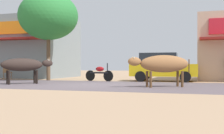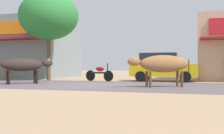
{
  "view_description": "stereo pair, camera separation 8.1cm",
  "coord_description": "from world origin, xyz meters",
  "px_view_note": "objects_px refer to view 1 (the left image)",
  "views": [
    {
      "loc": [
        5.14,
        -12.83,
        0.9
      ],
      "look_at": [
        0.65,
        1.68,
        0.84
      ],
      "focal_mm": 46.58,
      "sensor_mm": 36.0,
      "label": 1
    },
    {
      "loc": [
        5.22,
        -12.81,
        0.9
      ],
      "look_at": [
        0.65,
        1.68,
        0.84
      ],
      "focal_mm": 46.58,
      "sensor_mm": 36.0,
      "label": 2
    }
  ],
  "objects_px": {
    "cafe_chair_by_doorway": "(7,72)",
    "parked_hatchback_car": "(162,67)",
    "cow_far_dark": "(163,64)",
    "roadside_tree": "(48,16)",
    "cow_near_brown": "(24,65)",
    "parked_motorcycle": "(99,73)"
  },
  "relations": [
    {
      "from": "roadside_tree",
      "to": "cow_far_dark",
      "type": "relative_size",
      "value": 2.14
    },
    {
      "from": "parked_motorcycle",
      "to": "cafe_chair_by_doorway",
      "type": "height_order",
      "value": "parked_motorcycle"
    },
    {
      "from": "roadside_tree",
      "to": "cafe_chair_by_doorway",
      "type": "distance_m",
      "value": 5.0
    },
    {
      "from": "parked_hatchback_car",
      "to": "parked_motorcycle",
      "type": "xyz_separation_m",
      "value": [
        -3.57,
        -0.91,
        -0.37
      ]
    },
    {
      "from": "parked_hatchback_car",
      "to": "cafe_chair_by_doorway",
      "type": "distance_m",
      "value": 10.46
    },
    {
      "from": "roadside_tree",
      "to": "parked_hatchback_car",
      "type": "relative_size",
      "value": 1.42
    },
    {
      "from": "roadside_tree",
      "to": "parked_hatchback_car",
      "type": "xyz_separation_m",
      "value": [
        6.9,
        1.0,
        -3.14
      ]
    },
    {
      "from": "parked_motorcycle",
      "to": "cow_near_brown",
      "type": "relative_size",
      "value": 0.85
    },
    {
      "from": "parked_motorcycle",
      "to": "cow_near_brown",
      "type": "distance_m",
      "value": 4.56
    },
    {
      "from": "roadside_tree",
      "to": "cow_far_dark",
      "type": "xyz_separation_m",
      "value": [
        7.53,
        -3.66,
        -3.0
      ]
    },
    {
      "from": "roadside_tree",
      "to": "cow_near_brown",
      "type": "xyz_separation_m",
      "value": [
        0.65,
        -3.56,
        -3.04
      ]
    },
    {
      "from": "cow_near_brown",
      "to": "cafe_chair_by_doorway",
      "type": "distance_m",
      "value": 5.98
    },
    {
      "from": "cafe_chair_by_doorway",
      "to": "parked_hatchback_car",
      "type": "bearing_deg",
      "value": 1.78
    },
    {
      "from": "parked_hatchback_car",
      "to": "cow_near_brown",
      "type": "distance_m",
      "value": 7.74
    },
    {
      "from": "cafe_chair_by_doorway",
      "to": "cow_near_brown",
      "type": "bearing_deg",
      "value": -45.29
    },
    {
      "from": "cow_near_brown",
      "to": "cow_far_dark",
      "type": "bearing_deg",
      "value": -0.81
    },
    {
      "from": "parked_hatchback_car",
      "to": "parked_motorcycle",
      "type": "distance_m",
      "value": 3.7
    },
    {
      "from": "parked_motorcycle",
      "to": "cow_near_brown",
      "type": "xyz_separation_m",
      "value": [
        -2.68,
        -3.65,
        0.47
      ]
    },
    {
      "from": "parked_hatchback_car",
      "to": "cafe_chair_by_doorway",
      "type": "height_order",
      "value": "parked_hatchback_car"
    },
    {
      "from": "cow_far_dark",
      "to": "cafe_chair_by_doorway",
      "type": "bearing_deg",
      "value": 158.63
    },
    {
      "from": "parked_hatchback_car",
      "to": "cow_far_dark",
      "type": "bearing_deg",
      "value": -82.31
    },
    {
      "from": "parked_hatchback_car",
      "to": "parked_motorcycle",
      "type": "bearing_deg",
      "value": -165.75
    }
  ]
}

